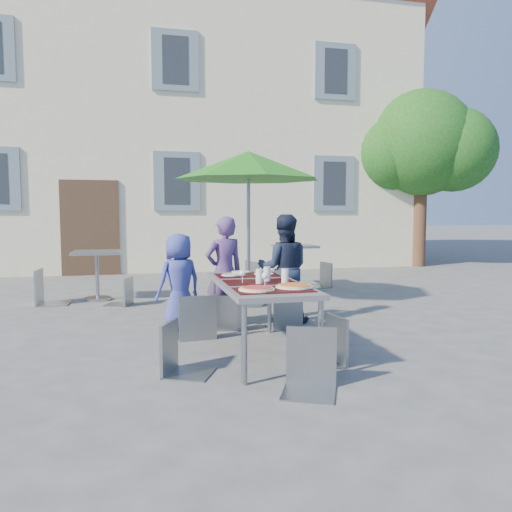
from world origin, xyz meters
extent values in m
plane|color=#4A4B4D|center=(0.00, 0.00, 0.00)|extent=(90.00, 90.00, 0.00)
cube|color=beige|center=(0.00, 11.50, 3.50)|extent=(13.00, 8.00, 7.00)
cube|color=brown|center=(0.00, 11.50, 7.00)|extent=(13.60, 8.20, 8.20)
cube|color=#412E1F|center=(-2.00, 7.47, 1.10)|extent=(1.30, 0.06, 2.20)
cube|color=slate|center=(0.00, 7.47, 2.20)|extent=(1.10, 0.06, 1.40)
cube|color=#262B33|center=(0.00, 7.45, 2.20)|extent=(0.60, 0.04, 1.10)
cube|color=slate|center=(0.00, 7.47, 5.00)|extent=(1.10, 0.06, 1.40)
cube|color=#262B33|center=(0.00, 7.45, 5.00)|extent=(0.60, 0.04, 1.10)
cube|color=slate|center=(4.00, 7.47, 2.20)|extent=(1.10, 0.06, 1.40)
cube|color=#262B33|center=(4.00, 7.45, 2.20)|extent=(0.60, 0.04, 1.10)
cube|color=slate|center=(4.00, 7.47, 5.00)|extent=(1.10, 0.06, 1.40)
cube|color=#262B33|center=(4.00, 7.45, 5.00)|extent=(0.60, 0.04, 1.10)
cylinder|color=#4F3422|center=(6.50, 7.50, 1.40)|extent=(0.36, 0.36, 2.80)
sphere|color=#134712|center=(6.50, 7.50, 3.30)|extent=(2.80, 2.80, 2.80)
sphere|color=#134712|center=(5.70, 7.80, 3.00)|extent=(2.00, 2.00, 2.00)
sphere|color=#134712|center=(7.20, 7.10, 3.10)|extent=(2.20, 2.20, 2.20)
sphere|color=#134712|center=(6.70, 8.10, 3.80)|extent=(1.80, 1.80, 1.80)
cube|color=#45454A|center=(0.26, 0.26, 0.72)|extent=(0.80, 1.85, 0.05)
cylinder|color=gray|center=(-0.08, -0.61, 0.35)|extent=(0.05, 0.05, 0.70)
cylinder|color=gray|center=(0.60, -0.61, 0.35)|extent=(0.05, 0.05, 0.70)
cylinder|color=gray|center=(-0.08, 1.12, 0.35)|extent=(0.05, 0.05, 0.70)
cylinder|color=gray|center=(0.60, 1.12, 0.35)|extent=(0.05, 0.05, 0.70)
cube|color=black|center=(0.26, -0.29, 0.75)|extent=(0.70, 0.42, 0.01)
cube|color=black|center=(0.26, 0.26, 0.75)|extent=(0.70, 0.42, 0.01)
cube|color=black|center=(0.26, 0.81, 0.75)|extent=(0.70, 0.42, 0.01)
cylinder|color=white|center=(0.10, -0.28, 0.76)|extent=(0.33, 0.33, 0.01)
cylinder|color=tan|center=(0.10, -0.28, 0.77)|extent=(0.29, 0.29, 0.01)
cylinder|color=#9A0E10|center=(0.10, -0.28, 0.78)|extent=(0.25, 0.25, 0.01)
cylinder|color=white|center=(0.48, -0.21, 0.76)|extent=(0.35, 0.35, 0.01)
cylinder|color=tan|center=(0.48, -0.21, 0.77)|extent=(0.31, 0.31, 0.01)
cylinder|color=#A1230B|center=(0.48, -0.21, 0.78)|extent=(0.27, 0.27, 0.01)
cylinder|color=silver|center=(0.23, 0.12, 0.82)|extent=(0.07, 0.07, 0.15)
cylinder|color=silver|center=(0.35, 0.29, 0.82)|extent=(0.07, 0.07, 0.15)
cylinder|color=silver|center=(0.49, 0.10, 0.82)|extent=(0.07, 0.07, 0.15)
cylinder|color=silver|center=(0.07, 0.20, 0.75)|extent=(0.06, 0.06, 0.00)
cylinder|color=silver|center=(0.07, 0.20, 0.79)|extent=(0.01, 0.01, 0.08)
sphere|color=silver|center=(0.07, 0.20, 0.85)|extent=(0.06, 0.06, 0.06)
cylinder|color=silver|center=(0.24, -0.05, 0.75)|extent=(0.06, 0.06, 0.00)
cylinder|color=silver|center=(0.24, -0.05, 0.79)|extent=(0.01, 0.01, 0.08)
sphere|color=silver|center=(0.24, -0.05, 0.85)|extent=(0.06, 0.06, 0.06)
cylinder|color=white|center=(0.07, 0.81, 0.76)|extent=(0.22, 0.22, 0.01)
cube|color=#9B9EA2|center=(0.21, 0.81, 0.76)|extent=(0.02, 0.18, 0.00)
cylinder|color=white|center=(0.45, 0.83, 0.76)|extent=(0.22, 0.22, 0.01)
cube|color=#9B9EA2|center=(0.59, 0.83, 0.76)|extent=(0.02, 0.18, 0.00)
cylinder|color=white|center=(0.23, 1.06, 0.76)|extent=(0.22, 0.22, 0.01)
cube|color=#9B9EA2|center=(0.37, 1.06, 0.76)|extent=(0.02, 0.18, 0.00)
imported|color=#364097|center=(-0.45, 1.54, 0.60)|extent=(0.69, 0.59, 1.20)
imported|color=#53366F|center=(0.13, 1.58, 0.70)|extent=(0.59, 0.47, 1.41)
imported|color=#1A223A|center=(0.94, 1.67, 0.72)|extent=(0.77, 0.55, 1.43)
cube|color=gray|center=(-0.31, 1.15, 0.46)|extent=(0.47, 0.47, 0.03)
cube|color=gray|center=(-0.29, 0.95, 0.72)|extent=(0.43, 0.07, 0.52)
cylinder|color=gray|center=(-0.14, 1.35, 0.23)|extent=(0.02, 0.02, 0.45)
cylinder|color=gray|center=(-0.51, 1.32, 0.23)|extent=(0.02, 0.02, 0.45)
cylinder|color=gray|center=(-0.11, 0.98, 0.23)|extent=(0.02, 0.02, 0.45)
cylinder|color=gray|center=(-0.48, 0.95, 0.23)|extent=(0.02, 0.02, 0.45)
cube|color=gray|center=(0.19, 1.48, 0.40)|extent=(0.44, 0.44, 0.03)
cube|color=gray|center=(0.15, 1.30, 0.62)|extent=(0.37, 0.10, 0.44)
cylinder|color=gray|center=(0.38, 1.60, 0.19)|extent=(0.02, 0.02, 0.39)
cylinder|color=gray|center=(0.06, 1.66, 0.19)|extent=(0.02, 0.02, 0.39)
cylinder|color=gray|center=(0.31, 1.29, 0.19)|extent=(0.02, 0.02, 0.39)
cylinder|color=gray|center=(0.00, 1.35, 0.19)|extent=(0.02, 0.02, 0.39)
cube|color=gray|center=(0.84, 1.36, 0.41)|extent=(0.40, 0.40, 0.03)
cube|color=gray|center=(0.85, 1.18, 0.63)|extent=(0.38, 0.05, 0.45)
cylinder|color=gray|center=(1.00, 1.53, 0.20)|extent=(0.02, 0.02, 0.40)
cylinder|color=gray|center=(0.67, 1.51, 0.20)|extent=(0.02, 0.02, 0.40)
cylinder|color=gray|center=(1.02, 1.20, 0.20)|extent=(0.02, 0.02, 0.40)
cylinder|color=gray|center=(0.69, 1.19, 0.20)|extent=(0.02, 0.02, 0.40)
cube|color=gray|center=(-0.51, -0.22, 0.43)|extent=(0.53, 0.53, 0.03)
cube|color=gray|center=(-0.68, -0.14, 0.66)|extent=(0.19, 0.37, 0.47)
cylinder|color=gray|center=(-0.42, -0.45, 0.21)|extent=(0.02, 0.02, 0.42)
cylinder|color=gray|center=(-0.28, -0.14, 0.21)|extent=(0.02, 0.02, 0.42)
cylinder|color=gray|center=(-0.73, -0.31, 0.21)|extent=(0.02, 0.02, 0.42)
cylinder|color=gray|center=(-0.59, 0.00, 0.21)|extent=(0.02, 0.02, 0.42)
cube|color=gray|center=(0.73, -0.24, 0.42)|extent=(0.45, 0.45, 0.03)
cube|color=gray|center=(0.92, -0.20, 0.65)|extent=(0.09, 0.39, 0.46)
cylinder|color=gray|center=(0.54, -0.10, 0.20)|extent=(0.02, 0.02, 0.41)
cylinder|color=gray|center=(0.60, -0.43, 0.20)|extent=(0.02, 0.02, 0.41)
cylinder|color=gray|center=(0.87, -0.04, 0.20)|extent=(0.02, 0.02, 0.41)
cylinder|color=gray|center=(0.93, -0.37, 0.20)|extent=(0.02, 0.02, 0.41)
cube|color=gray|center=(0.38, -0.93, 0.45)|extent=(0.56, 0.56, 0.03)
cube|color=gray|center=(0.47, -0.75, 0.70)|extent=(0.40, 0.20, 0.50)
cylinder|color=gray|center=(0.14, -1.02, 0.22)|extent=(0.02, 0.02, 0.44)
cylinder|color=gray|center=(0.47, -1.17, 0.22)|extent=(0.02, 0.02, 0.44)
cylinder|color=gray|center=(0.29, -0.69, 0.22)|extent=(0.02, 0.02, 0.44)
cylinder|color=gray|center=(0.62, -0.84, 0.22)|extent=(0.02, 0.02, 0.44)
cylinder|color=#9B9EA2|center=(0.74, 2.94, 0.05)|extent=(0.50, 0.50, 0.10)
cylinder|color=gray|center=(0.74, 2.94, 1.11)|extent=(0.06, 0.06, 2.23)
cone|color=#1F7119|center=(0.74, 2.94, 2.18)|extent=(2.25, 2.25, 0.44)
cylinder|color=#9B9EA2|center=(-1.60, 3.98, 0.02)|extent=(0.44, 0.44, 0.04)
cylinder|color=gray|center=(-1.60, 3.98, 0.38)|extent=(0.06, 0.06, 0.77)
cube|color=gray|center=(-1.60, 3.98, 0.80)|extent=(0.77, 0.77, 0.04)
cube|color=gray|center=(-2.25, 3.75, 0.50)|extent=(0.50, 0.50, 0.03)
cube|color=gray|center=(-2.47, 3.76, 0.78)|extent=(0.06, 0.47, 0.56)
cylinder|color=gray|center=(-2.06, 3.54, 0.25)|extent=(0.02, 0.02, 0.49)
cylinder|color=gray|center=(-2.04, 3.94, 0.25)|extent=(0.02, 0.02, 0.49)
cylinder|color=gray|center=(-2.46, 3.56, 0.25)|extent=(0.02, 0.02, 0.49)
cylinder|color=gray|center=(-2.44, 3.96, 0.25)|extent=(0.02, 0.02, 0.49)
cube|color=#90959B|center=(-1.26, 3.44, 0.40)|extent=(0.48, 0.48, 0.03)
cube|color=#90959B|center=(-1.09, 3.37, 0.62)|extent=(0.15, 0.36, 0.44)
cylinder|color=#90959B|center=(-1.35, 3.64, 0.19)|extent=(0.02, 0.02, 0.39)
cylinder|color=#90959B|center=(-1.46, 3.34, 0.19)|extent=(0.02, 0.02, 0.39)
cylinder|color=#90959B|center=(-1.05, 3.53, 0.19)|extent=(0.02, 0.02, 0.39)
cylinder|color=#90959B|center=(-1.16, 3.23, 0.19)|extent=(0.02, 0.02, 0.39)
cylinder|color=#9B9EA2|center=(2.06, 4.65, 0.02)|extent=(0.44, 0.44, 0.04)
cylinder|color=gray|center=(2.06, 4.65, 0.38)|extent=(0.06, 0.06, 0.76)
cube|color=gray|center=(2.06, 4.65, 0.80)|extent=(0.76, 0.76, 0.04)
cube|color=gray|center=(1.36, 4.53, 0.49)|extent=(0.59, 0.59, 0.03)
cube|color=gray|center=(1.16, 4.45, 0.76)|extent=(0.20, 0.44, 0.54)
cylinder|color=gray|center=(1.61, 4.41, 0.24)|extent=(0.02, 0.02, 0.48)
cylinder|color=gray|center=(1.47, 4.78, 0.24)|extent=(0.02, 0.02, 0.48)
cylinder|color=gray|center=(1.25, 4.27, 0.24)|extent=(0.02, 0.02, 0.48)
cylinder|color=gray|center=(1.10, 4.64, 0.24)|extent=(0.02, 0.02, 0.48)
cube|color=gray|center=(2.47, 4.49, 0.43)|extent=(0.48, 0.48, 0.03)
cube|color=gray|center=(2.66, 4.53, 0.67)|extent=(0.11, 0.40, 0.48)
cylinder|color=gray|center=(2.27, 4.62, 0.21)|extent=(0.02, 0.02, 0.42)
cylinder|color=gray|center=(2.34, 4.28, 0.21)|extent=(0.02, 0.02, 0.42)
cylinder|color=gray|center=(2.61, 4.69, 0.21)|extent=(0.02, 0.02, 0.42)
cylinder|color=gray|center=(2.68, 4.35, 0.21)|extent=(0.02, 0.02, 0.42)
camera|label=1|loc=(-0.94, -4.63, 1.46)|focal=35.00mm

